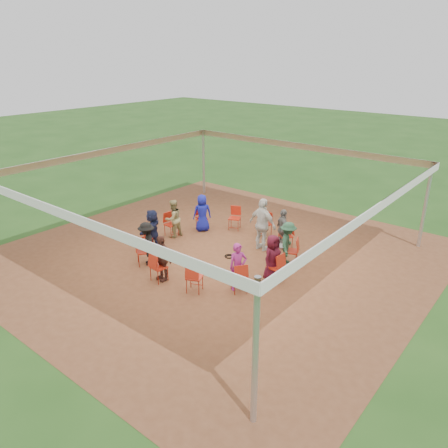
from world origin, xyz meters
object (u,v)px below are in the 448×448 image
Objects in this scene: chair_0 at (291,251)px; person_seated_3 at (202,213)px; chair_3 at (235,218)px; person_seated_1 at (283,229)px; person_seated_5 at (153,229)px; chair_5 at (171,224)px; person_seated_7 at (162,258)px; person_seated_9 at (272,258)px; chair_9 at (194,277)px; chair_8 at (159,267)px; person_seated_6 at (147,244)px; chair_6 at (150,236)px; person_seated_2 at (263,218)px; cable_coil at (229,256)px; standing_person at (263,225)px; chair_10 at (239,277)px; chair_7 at (144,252)px; person_seated_0 at (288,243)px; laptop at (283,244)px; chair_4 at (202,218)px; person_seated_4 at (173,219)px; person_seated_8 at (238,267)px; chair_11 at (275,267)px; chair_1 at (286,236)px; chair_2 at (265,224)px.

chair_0 is 0.64× the size of person_seated_3.
person_seated_1 reaches higher than chair_3.
person_seated_5 is (-0.24, -2.29, 0.00)m from person_seated_3.
person_seated_7 is at bearing 46.45° from chair_5.
chair_9 is at bearing 152.52° from person_seated_9.
person_seated_6 is at bearing 159.59° from chair_8.
chair_0 is at bearing 120.84° from person_seated_3.
chair_6 is 4.11m from person_seated_2.
standing_person is at bearing 66.60° from cable_coil.
chair_0 is at bearing 30.00° from chair_10.
person_seated_2 is (1.66, 4.26, 0.26)m from chair_7.
chair_10 is at bearing 116.27° from standing_person.
person_seated_0 reaches higher than laptop.
chair_5 is 4.11m from person_seated_1.
chair_8 is at bearing 45.00° from chair_5.
person_seated_3 reaches higher than chair_4.
chair_4 is at bearing 90.00° from chair_10.
person_seated_6 is 1.00× the size of person_seated_9.
chair_10 is at bearing 156.08° from laptop.
person_seated_8 is (4.16, -1.59, 0.00)m from person_seated_4.
chair_8 is 0.64× the size of person_seated_8.
person_seated_0 is 1.00× the size of person_seated_5.
chair_7 and chair_11 have the same top height.
person_seated_6 reaches higher than chair_1.
chair_3 is at bearing 30.00° from chair_1.
person_seated_4 is 4.61m from person_seated_9.
person_seated_1 reaches higher than chair_7.
chair_3 is 4.69m from chair_8.
person_seated_2 is (-0.76, 4.51, 0.26)m from chair_9.
chair_4 is 0.64× the size of person_seated_8.
chair_9 is 0.64× the size of person_seated_9.
chair_8 is 0.49× the size of standing_person.
person_seated_5 is 4.45m from person_seated_9.
person_seated_7 is at bearing 90.00° from person_seated_2.
chair_9 is at bearing 45.00° from chair_6.
chair_2 is 1.00× the size of chair_3.
chair_9 and chair_10 have the same top height.
chair_3 is 1.00× the size of chair_7.
chair_2 is at bearing 60.00° from chair_10.
person_seated_4 is at bearing 105.00° from person_seated_8.
chair_7 is at bearing 74.61° from person_seated_2.
chair_4 is 2.43m from chair_6.
standing_person is (-1.09, 2.76, 0.47)m from chair_10.
person_seated_8 is at bearing -45.12° from cable_coil.
person_seated_3 reaches higher than chair_2.
chair_3 is at bearing 152.52° from person_seated_4.
standing_person is 5.40× the size of cable_coil.
chair_3 is at bearing 74.61° from person_seated_8.
person_seated_0 reaches higher than chair_10.
chair_3 is 1.00× the size of chair_8.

